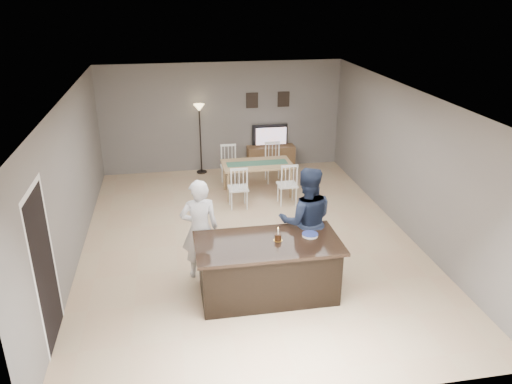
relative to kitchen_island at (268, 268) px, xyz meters
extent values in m
plane|color=tan|center=(0.00, 1.80, -0.45)|extent=(8.00, 8.00, 0.00)
plane|color=slate|center=(0.00, 5.80, 0.90)|extent=(6.00, 0.00, 6.00)
plane|color=slate|center=(0.00, -2.20, 0.90)|extent=(6.00, 0.00, 6.00)
plane|color=slate|center=(-3.00, 1.80, 0.90)|extent=(0.00, 8.00, 8.00)
plane|color=slate|center=(3.00, 1.80, 0.90)|extent=(0.00, 8.00, 8.00)
plane|color=white|center=(0.00, 1.80, 2.25)|extent=(8.00, 8.00, 0.00)
cube|color=black|center=(0.00, 0.00, -0.03)|extent=(2.00, 1.00, 0.85)
cube|color=black|center=(0.00, 0.00, 0.42)|extent=(2.15, 1.10, 0.05)
cube|color=brown|center=(1.20, 5.57, -0.15)|extent=(1.20, 0.40, 0.60)
imported|color=black|center=(1.20, 5.64, 0.41)|extent=(0.91, 0.12, 0.53)
plane|color=orange|center=(1.20, 5.56, 0.42)|extent=(0.78, 0.00, 0.78)
cube|color=black|center=(0.75, 5.78, 1.30)|extent=(0.30, 0.02, 0.38)
cube|color=black|center=(1.55, 5.78, 1.30)|extent=(0.30, 0.02, 0.38)
plane|color=black|center=(-2.99, -0.50, 0.60)|extent=(0.00, 2.10, 2.10)
plane|color=white|center=(-2.99, -0.50, 1.69)|extent=(0.00, 1.02, 1.02)
imported|color=silver|center=(-0.95, 0.73, 0.38)|extent=(0.63, 0.43, 1.66)
imported|color=#192238|center=(0.73, 0.55, 0.45)|extent=(0.98, 0.82, 1.82)
cylinder|color=gold|center=(0.16, 0.02, 0.45)|extent=(0.14, 0.14, 0.00)
cylinder|color=#321A0D|center=(0.16, 0.02, 0.50)|extent=(0.10, 0.10, 0.09)
cylinder|color=white|center=(0.16, 0.02, 0.59)|extent=(0.02, 0.02, 0.10)
sphere|color=#FFBF4C|center=(0.16, 0.02, 0.65)|extent=(0.02, 0.02, 0.02)
cylinder|color=white|center=(0.66, 0.07, 0.45)|extent=(0.24, 0.24, 0.01)
cylinder|color=white|center=(0.66, 0.07, 0.46)|extent=(0.24, 0.24, 0.01)
cylinder|color=white|center=(0.66, 0.07, 0.47)|extent=(0.24, 0.24, 0.01)
cylinder|color=#2F3E8F|center=(0.66, 0.07, 0.48)|extent=(0.24, 0.24, 0.00)
cube|color=tan|center=(0.55, 3.98, 0.25)|extent=(1.55, 0.88, 0.04)
cylinder|color=tan|center=(-0.14, 3.62, -0.11)|extent=(0.06, 0.06, 0.69)
cylinder|color=tan|center=(1.25, 4.34, -0.11)|extent=(0.06, 0.06, 0.69)
cube|color=#3B6B4F|center=(0.55, 3.98, 0.28)|extent=(1.36, 0.35, 0.01)
cube|color=silver|center=(0.02, 3.30, -0.02)|extent=(0.41, 0.39, 0.04)
cylinder|color=silver|center=(-0.14, 3.14, -0.25)|extent=(0.03, 0.03, 0.42)
cylinder|color=silver|center=(0.19, 3.45, -0.25)|extent=(0.03, 0.03, 0.42)
cube|color=silver|center=(0.03, 3.12, 0.46)|extent=(0.37, 0.03, 0.05)
cube|color=silver|center=(1.09, 3.30, -0.02)|extent=(0.41, 0.39, 0.04)
cylinder|color=silver|center=(0.93, 3.15, -0.25)|extent=(0.03, 0.03, 0.42)
cylinder|color=silver|center=(1.25, 3.46, -0.25)|extent=(0.03, 0.03, 0.42)
cube|color=silver|center=(1.09, 3.13, 0.46)|extent=(0.37, 0.03, 0.05)
cube|color=silver|center=(0.02, 4.65, -0.02)|extent=(0.41, 0.39, 0.04)
cylinder|color=silver|center=(0.18, 4.81, -0.25)|extent=(0.03, 0.03, 0.42)
cylinder|color=silver|center=(-0.15, 4.50, -0.25)|extent=(0.03, 0.03, 0.42)
cube|color=silver|center=(0.02, 4.83, 0.46)|extent=(0.37, 0.03, 0.05)
cube|color=silver|center=(1.08, 4.66, -0.02)|extent=(0.41, 0.39, 0.04)
cylinder|color=silver|center=(1.24, 4.81, -0.25)|extent=(0.03, 0.03, 0.42)
cylinder|color=silver|center=(0.92, 4.50, -0.25)|extent=(0.03, 0.03, 0.42)
cube|color=silver|center=(1.08, 4.83, 0.46)|extent=(0.37, 0.03, 0.05)
cylinder|color=black|center=(-0.58, 5.59, -0.44)|extent=(0.26, 0.26, 0.03)
cylinder|color=black|center=(-0.58, 5.59, 0.37)|extent=(0.03, 0.03, 1.60)
cone|color=#FFD78C|center=(-0.58, 5.59, 1.21)|extent=(0.26, 0.26, 0.17)
camera|label=1|loc=(-1.31, -6.35, 3.92)|focal=35.00mm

